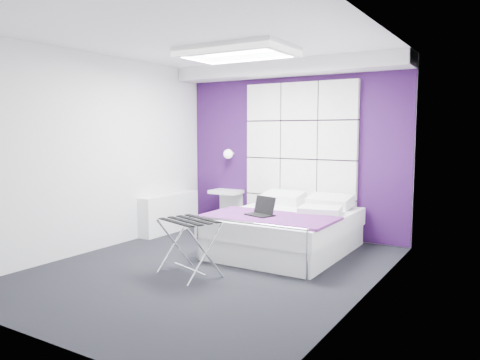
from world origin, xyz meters
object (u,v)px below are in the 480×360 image
(wall_lamp, at_px, (229,154))
(luggage_rack, at_px, (190,247))
(nightstand, at_px, (227,192))
(laptop, at_px, (261,211))
(bed, at_px, (286,230))
(radiator, at_px, (169,213))

(wall_lamp, relative_size, luggage_rack, 0.24)
(nightstand, xyz_separation_m, laptop, (1.37, -1.31, 0.00))
(wall_lamp, distance_m, bed, 1.95)
(wall_lamp, relative_size, nightstand, 0.30)
(radiator, bearing_deg, laptop, -16.66)
(radiator, height_order, laptop, laptop)
(nightstand, height_order, laptop, laptop)
(laptop, bearing_deg, wall_lamp, 152.28)
(bed, bearing_deg, laptop, -104.17)
(luggage_rack, height_order, laptop, laptop)
(wall_lamp, bearing_deg, nightstand, -129.42)
(luggage_rack, bearing_deg, bed, 91.34)
(wall_lamp, xyz_separation_m, radiator, (-0.64, -0.76, -0.92))
(radiator, bearing_deg, bed, -3.55)
(radiator, relative_size, bed, 0.62)
(bed, xyz_separation_m, nightstand, (-1.49, 0.85, 0.31))
(wall_lamp, distance_m, luggage_rack, 2.72)
(wall_lamp, height_order, nightstand, wall_lamp)
(wall_lamp, relative_size, radiator, 0.12)
(luggage_rack, bearing_deg, laptop, 89.91)
(luggage_rack, bearing_deg, nightstand, 132.57)
(laptop, bearing_deg, nightstand, 153.83)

